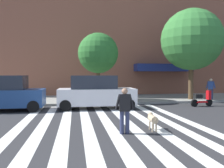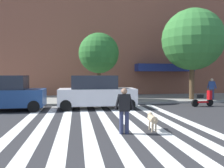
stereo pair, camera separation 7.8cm
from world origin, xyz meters
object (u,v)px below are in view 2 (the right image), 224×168
at_px(parked_car_near_curb, 5,94).
at_px(parked_car_behind_first, 96,93).
at_px(street_tree_middle, 192,40).
at_px(pedestrian_bystander, 212,88).
at_px(parked_scooter, 203,99).
at_px(street_tree_nearest, 99,53).
at_px(pedestrian_dog_walker, 124,108).
at_px(dog_on_leash, 152,119).

distance_m(parked_car_near_curb, parked_car_behind_first, 5.33).
relative_size(street_tree_middle, pedestrian_bystander, 4.31).
bearing_deg(parked_scooter, parked_car_near_curb, 179.10).
height_order(parked_car_behind_first, parked_scooter, parked_car_behind_first).
bearing_deg(pedestrian_bystander, parked_scooter, -132.11).
bearing_deg(street_tree_middle, parked_car_near_curb, -168.27).
height_order(parked_car_behind_first, street_tree_nearest, street_tree_nearest).
bearing_deg(parked_car_near_curb, street_tree_nearest, 27.92).
xyz_separation_m(street_tree_nearest, street_tree_middle, (7.32, -0.34, 1.13)).
distance_m(parked_car_near_curb, street_tree_nearest, 7.08).
xyz_separation_m(parked_car_near_curb, parked_scooter, (12.33, -0.19, -0.52)).
bearing_deg(parked_scooter, street_tree_middle, 75.04).
distance_m(parked_car_near_curb, pedestrian_dog_walker, 8.43).
bearing_deg(dog_on_leash, pedestrian_bystander, 46.69).
xyz_separation_m(street_tree_middle, dog_on_leash, (-6.16, -8.53, -4.37)).
bearing_deg(pedestrian_bystander, dog_on_leash, -133.31).
distance_m(street_tree_nearest, street_tree_middle, 7.42).
distance_m(parked_car_behind_first, pedestrian_bystander, 9.45).
xyz_separation_m(parked_scooter, dog_on_leash, (-5.38, -5.61, -0.04)).
bearing_deg(pedestrian_dog_walker, parked_car_near_curb, 133.44).
xyz_separation_m(street_tree_nearest, dog_on_leash, (1.16, -8.87, -3.25)).
distance_m(parked_car_near_curb, parked_scooter, 12.34).
bearing_deg(parked_car_near_curb, parked_scooter, -0.90).
bearing_deg(parked_scooter, dog_on_leash, -133.81).
relative_size(parked_scooter, pedestrian_bystander, 1.00).
bearing_deg(parked_car_near_curb, pedestrian_bystander, 8.72).
height_order(parked_car_near_curb, pedestrian_bystander, parked_car_near_curb).
bearing_deg(pedestrian_dog_walker, pedestrian_bystander, 43.73).
distance_m(pedestrian_dog_walker, pedestrian_bystander, 12.07).
bearing_deg(parked_car_behind_first, parked_car_near_curb, -179.98).
relative_size(street_tree_middle, dog_on_leash, 7.41).
distance_m(street_tree_middle, pedestrian_dog_walker, 12.11).
height_order(pedestrian_dog_walker, dog_on_leash, pedestrian_dog_walker).
height_order(parked_car_near_curb, pedestrian_dog_walker, parked_car_near_curb).
relative_size(dog_on_leash, pedestrian_bystander, 0.58).
xyz_separation_m(parked_car_behind_first, street_tree_nearest, (0.45, 3.06, 2.70)).
relative_size(street_tree_middle, pedestrian_dog_walker, 4.31).
distance_m(parked_scooter, pedestrian_bystander, 3.32).
relative_size(parked_car_near_curb, parked_scooter, 2.67).
bearing_deg(street_tree_middle, street_tree_nearest, 177.31).
relative_size(parked_car_near_curb, dog_on_leash, 4.57).
xyz_separation_m(street_tree_nearest, pedestrian_dog_walker, (0.01, -9.18, -2.76)).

